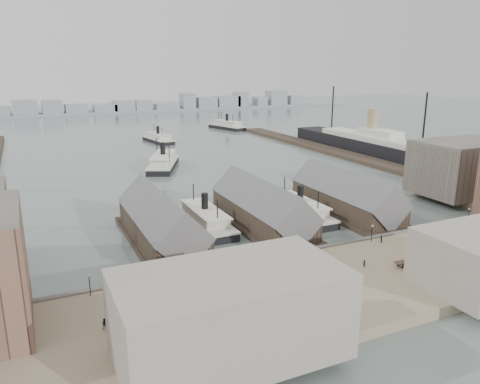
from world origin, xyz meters
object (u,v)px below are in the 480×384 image
ocean_steamer (371,145)px  horse_cart_right (408,262)px  horse_cart_center (263,283)px  horse_cart_left (162,291)px  ferry_docked_west (205,219)px

ocean_steamer → horse_cart_right: 132.01m
horse_cart_center → horse_cart_right: 30.18m
horse_cart_left → ferry_docked_west: bearing=10.9°
horse_cart_right → ferry_docked_west: bearing=33.3°
ferry_docked_west → horse_cart_right: (25.91, -43.20, 0.55)m
horse_cart_center → horse_cart_right: (29.94, -3.79, -0.09)m
horse_cart_center → horse_cart_right: size_ratio=1.10×
ferry_docked_west → horse_cart_left: 40.72m
ocean_steamer → horse_cart_center: size_ratio=20.87×
ferry_docked_west → ocean_steamer: 122.21m
horse_cart_left → horse_cart_right: horse_cart_left is taller
ferry_docked_west → horse_cart_left: bearing=-121.0°
ferry_docked_west → horse_cart_left: size_ratio=6.02×
ferry_docked_west → horse_cart_right: size_ratio=5.78×
ferry_docked_west → horse_cart_center: 39.62m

